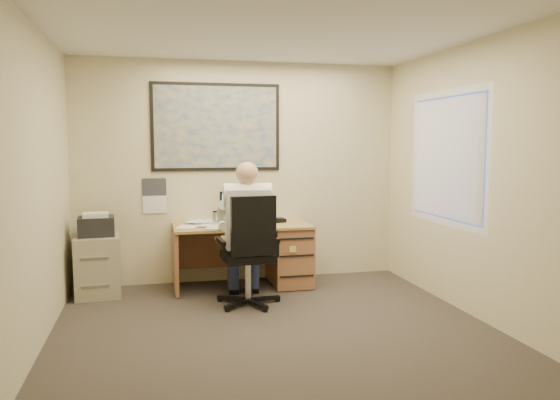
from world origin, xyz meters
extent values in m
cube|color=#39322C|center=(0.00, 0.00, 0.00)|extent=(4.00, 4.50, 0.00)
cube|color=white|center=(0.00, 0.00, 2.70)|extent=(4.00, 4.50, 0.00)
cube|color=beige|center=(0.00, 2.25, 1.35)|extent=(4.00, 0.00, 2.70)
cube|color=beige|center=(0.00, -2.25, 1.35)|extent=(4.00, 0.00, 2.70)
cube|color=beige|center=(-2.00, 0.00, 1.35)|extent=(0.00, 4.50, 2.70)
cube|color=beige|center=(2.00, 0.00, 1.35)|extent=(0.00, 4.50, 2.70)
cube|color=tan|center=(-0.04, 1.88, 0.73)|extent=(1.60, 0.75, 0.03)
cube|color=#AF7047|center=(0.53, 1.88, 0.36)|extent=(0.45, 0.70, 0.70)
cube|color=#AF7047|center=(-0.82, 1.88, 0.36)|extent=(0.04, 0.70, 0.70)
cube|color=#AF7047|center=(-0.04, 2.22, 0.45)|extent=(1.55, 0.03, 0.55)
cylinder|color=black|center=(-0.06, 2.02, 0.76)|extent=(0.19, 0.19, 0.02)
cube|color=black|center=(-0.06, 2.00, 0.96)|extent=(0.47, 0.09, 0.36)
cube|color=#59B9F3|center=(-0.06, 1.98, 0.96)|extent=(0.42, 0.05, 0.30)
cube|color=tan|center=(-0.13, 1.43, 0.66)|extent=(0.55, 0.30, 0.02)
cube|color=beige|center=(-0.13, 1.43, 0.68)|extent=(0.43, 0.14, 0.02)
cube|color=black|center=(0.40, 1.98, 0.77)|extent=(0.21, 0.20, 0.04)
cylinder|color=silver|center=(-0.36, 1.86, 0.83)|extent=(0.07, 0.07, 0.16)
cylinder|color=white|center=(-0.24, 2.02, 0.80)|extent=(0.08, 0.08, 0.10)
cube|color=white|center=(-0.49, 1.88, 0.76)|extent=(0.60, 0.56, 0.02)
cube|color=#1E4C93|center=(-0.29, 2.23, 1.90)|extent=(1.56, 0.03, 1.06)
cube|color=white|center=(-1.04, 2.24, 1.08)|extent=(0.28, 0.01, 0.42)
cube|color=#A5A085|center=(-1.69, 1.90, 0.34)|extent=(0.53, 0.62, 0.68)
cube|color=black|center=(-1.69, 1.90, 0.78)|extent=(0.41, 0.37, 0.21)
cube|color=white|center=(-1.69, 1.88, 0.91)|extent=(0.29, 0.23, 0.05)
cylinder|color=silver|center=(-0.10, 1.16, 0.27)|extent=(0.07, 0.07, 0.44)
cube|color=black|center=(-0.10, 1.16, 0.52)|extent=(0.54, 0.54, 0.08)
cube|color=black|center=(-0.12, 0.91, 0.88)|extent=(0.46, 0.10, 0.60)
camera|label=1|loc=(-1.07, -4.43, 1.71)|focal=35.00mm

